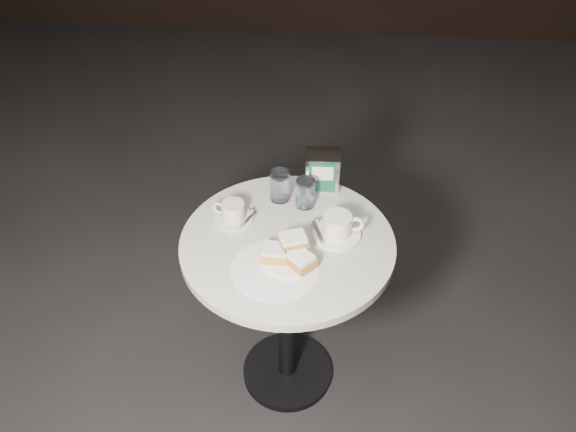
# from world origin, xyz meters

# --- Properties ---
(ground) EXTENTS (7.00, 7.00, 0.00)m
(ground) POSITION_xyz_m (0.00, 0.00, 0.00)
(ground) COLOR black
(ground) RESTS_ON ground
(cafe_table) EXTENTS (0.70, 0.70, 0.74)m
(cafe_table) POSITION_xyz_m (0.00, 0.00, 0.55)
(cafe_table) COLOR black
(cafe_table) RESTS_ON ground
(sugar_spill) EXTENTS (0.33, 0.33, 0.00)m
(sugar_spill) POSITION_xyz_m (-0.03, -0.13, 0.75)
(sugar_spill) COLOR white
(sugar_spill) RESTS_ON cafe_table
(beignet_plate) EXTENTS (0.21, 0.21, 0.08)m
(beignet_plate) POSITION_xyz_m (0.01, -0.09, 0.78)
(beignet_plate) COLOR white
(beignet_plate) RESTS_ON cafe_table
(coffee_cup_left) EXTENTS (0.16, 0.16, 0.07)m
(coffee_cup_left) POSITION_xyz_m (-0.19, 0.08, 0.77)
(coffee_cup_left) COLOR silver
(coffee_cup_left) RESTS_ON cafe_table
(coffee_cup_right) EXTENTS (0.18, 0.17, 0.08)m
(coffee_cup_right) POSITION_xyz_m (0.16, 0.04, 0.78)
(coffee_cup_right) COLOR white
(coffee_cup_right) RESTS_ON cafe_table
(water_glass_left) EXTENTS (0.07, 0.07, 0.11)m
(water_glass_left) POSITION_xyz_m (-0.05, 0.21, 0.80)
(water_glass_left) COLOR silver
(water_glass_left) RESTS_ON cafe_table
(water_glass_right) EXTENTS (0.07, 0.07, 0.11)m
(water_glass_right) POSITION_xyz_m (0.04, 0.18, 0.80)
(water_glass_right) COLOR white
(water_glass_right) RESTS_ON cafe_table
(napkin_dispenser) EXTENTS (0.12, 0.11, 0.14)m
(napkin_dispenser) POSITION_xyz_m (0.10, 0.30, 0.81)
(napkin_dispenser) COLOR white
(napkin_dispenser) RESTS_ON cafe_table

